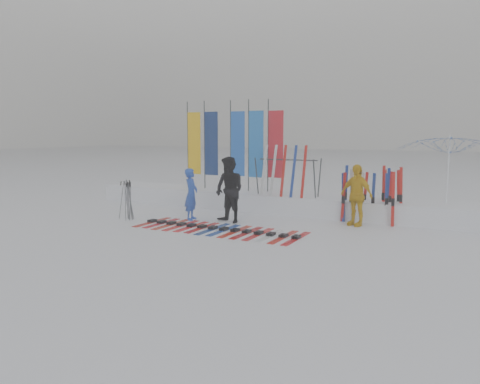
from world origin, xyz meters
The scene contains 11 objects.
ground centered at (0.00, 0.00, 0.00)m, with size 120.00×120.00×0.00m, color white.
snow_bank centered at (0.00, 4.60, 0.30)m, with size 14.00×1.60×0.60m, color white.
person_blue centered at (-1.64, 1.89, 0.79)m, with size 0.58×0.38×1.58m, color blue.
person_black centered at (-0.39, 2.03, 0.98)m, with size 0.95×0.74×1.96m, color black.
person_yellow centered at (3.03, 3.35, 0.88)m, with size 1.04×0.43×1.77m, color #E8B50F.
tent_canopy centered at (5.27, 4.91, 1.34)m, with size 2.91×2.97×2.67m, color white.
ski_row centered at (-0.12, 0.96, 0.03)m, with size 4.75×1.70×0.07m.
pole_cluster centered at (-3.36, 0.98, 0.60)m, with size 0.55×0.51×1.25m.
feather_flags centered at (-1.79, 4.82, 2.24)m, with size 3.88×0.23×3.20m.
ski_rack centered at (0.57, 4.20, 1.38)m, with size 2.04×0.80×1.23m.
upright_skis centered at (3.38, 4.07, 0.78)m, with size 1.69×1.03×1.69m.
Camera 1 is at (6.33, -9.90, 2.69)m, focal length 35.00 mm.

